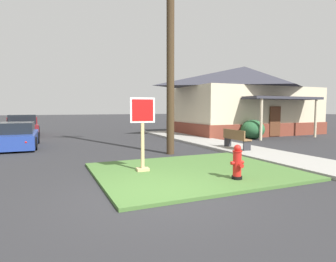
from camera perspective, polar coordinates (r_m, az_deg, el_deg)
ground_plane at (r=6.39m, az=-1.78°, el=-13.01°), size 160.00×160.00×0.00m
grass_corner_patch at (r=8.64m, az=5.27°, el=-8.05°), size 5.76×4.69×0.08m
sidewalk_strip at (r=14.49m, az=10.92°, el=-2.86°), size 2.20×17.82×0.12m
fire_hydrant at (r=7.63m, az=13.81°, el=-6.27°), size 0.38×0.34×0.91m
stop_sign at (r=8.32m, az=-5.15°, el=-0.90°), size 0.73×0.31×2.16m
manhole_cover at (r=9.40m, az=-9.70°, el=-7.26°), size 0.70×0.70×0.02m
parked_sedan_blue at (r=15.65m, az=-28.08°, el=-1.00°), size 1.89×4.31×1.25m
pickup_truck_maroon at (r=22.19m, az=-27.32°, el=0.74°), size 2.25×5.17×1.48m
street_bench at (r=13.07m, az=13.52°, el=-1.38°), size 0.48×1.66×0.85m
utility_pole at (r=12.37m, az=0.50°, el=22.04°), size 1.87×0.32×10.88m
corner_house at (r=22.65m, az=15.10°, el=6.23°), size 10.71×8.10×5.10m
shrub_near_porch at (r=18.40m, az=16.73°, el=0.30°), size 1.46×1.46×1.20m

